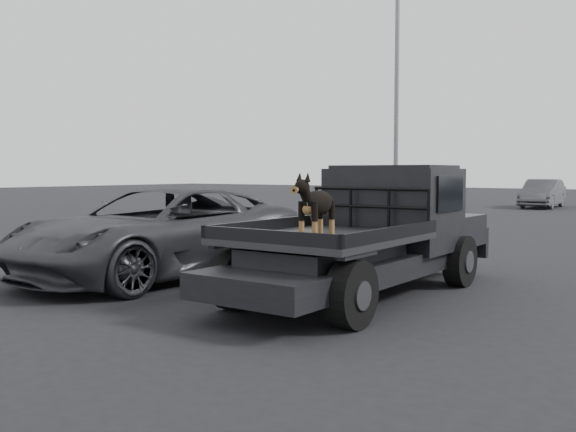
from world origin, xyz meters
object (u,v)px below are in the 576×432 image
Objects in this scene: flatbed_ute at (362,263)px; floodlight_near at (397,26)px; distant_car_a at (542,193)px; dog at (317,208)px; parked_suv at (162,232)px.

flatbed_ute is 18.75m from floodlight_near.
floodlight_near is (-3.67, -7.96, 6.78)m from distant_car_a.
dog is 0.05× the size of floodlight_near.
dog is (0.23, -1.49, 0.83)m from flatbed_ute.
distant_car_a is (-0.19, 24.24, -0.06)m from parked_suv.
flatbed_ute is 3.48m from parked_suv.
floodlight_near is at bearing 113.55° from dog.
distant_car_a is 0.30× the size of floodlight_near.
dog is 19.83m from floodlight_near.
flatbed_ute is 24.03m from distant_car_a.
parked_suv is (-3.67, 1.00, -0.56)m from dog.
flatbed_ute is 1.72m from dog.
distant_car_a is at bearing 98.69° from dog.
dog is at bearing -13.08° from parked_suv.
parked_suv is at bearing -76.64° from floodlight_near.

